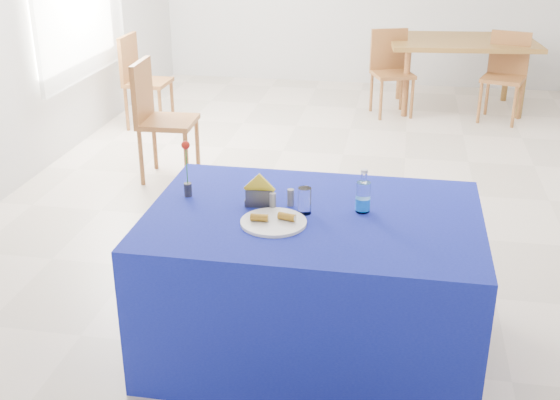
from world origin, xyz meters
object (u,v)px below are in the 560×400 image
Objects in this scene: chair_win_a at (157,112)px; chair_bg_right at (506,70)px; oak_table at (461,47)px; chair_bg_left at (391,66)px; plate at (273,222)px; water_bottle at (363,198)px; chair_win_b at (140,75)px; blue_table at (312,282)px.

chair_bg_right is at bearing -55.85° from chair_win_a.
chair_bg_left is (-0.73, -0.32, -0.17)m from oak_table.
water_bottle is at bearing 28.19° from plate.
plate is 5.01m from oak_table.
chair_win_a reaches higher than chair_win_b.
blue_table is at bearing -101.56° from oak_table.
chair_win_a is (-2.97, -2.23, 0.04)m from chair_bg_right.
oak_table is at bearing -67.82° from chair_win_b.
plate reaches higher than oak_table.
chair_bg_left is 2.61m from chair_win_b.
water_bottle is at bearing -142.30° from chair_win_a.
plate is 1.44× the size of water_bottle.
chair_win_a reaches higher than blue_table.
chair_win_a is (-1.39, 2.31, -0.21)m from plate.
water_bottle is 4.22m from chair_win_b.
chair_bg_left is 0.98× the size of chair_bg_right.
blue_table is 7.44× the size of water_bottle.
chair_win_b reaches higher than plate.
plate is 4.59m from chair_bg_left.
chair_bg_left is at bearing -164.11° from chair_bg_right.
chair_win_b is at bearing 23.21° from chair_win_a.
blue_table is 1.74× the size of chair_win_b.
chair_bg_right is at bearing 74.76° from water_bottle.
chair_win_b reaches higher than chair_bg_right.
chair_bg_right is at bearing 70.86° from plate.
plate is at bearing -151.67° from chair_win_a.
oak_table is (0.74, 4.67, -0.15)m from water_bottle.
chair_win_b is (-2.04, 3.65, -0.24)m from plate.
chair_win_b is (-3.62, -0.89, 0.01)m from chair_bg_right.
chair_win_b is (-2.21, 3.50, 0.15)m from blue_table.
water_bottle is 4.73m from oak_table.
oak_table is at bearing -47.26° from chair_win_a.
oak_table is 3.61m from chair_win_a.
oak_table is at bearing 78.44° from blue_table.
chair_win_a is at bearing 130.42° from water_bottle.
oak_table is at bearing 80.99° from water_bottle.
chair_win_a reaches higher than plate.
chair_bg_right is (1.18, 4.33, -0.31)m from water_bottle.
water_bottle reaches higher than chair_win_b.
chair_bg_right is at bearing -38.26° from oak_table.
water_bottle reaches higher than chair_bg_right.
chair_win_a is (-1.79, 2.10, -0.27)m from water_bottle.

